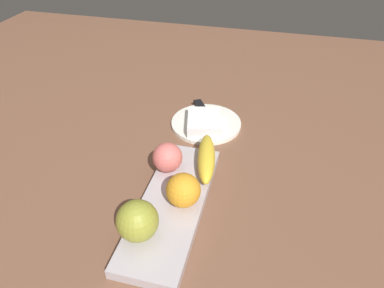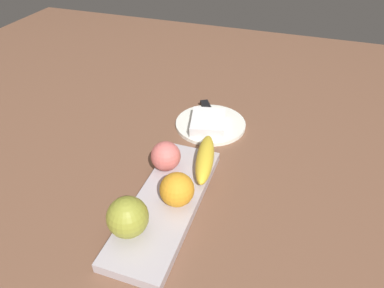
{
  "view_description": "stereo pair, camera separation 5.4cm",
  "coord_description": "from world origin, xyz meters",
  "px_view_note": "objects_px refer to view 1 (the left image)",
  "views": [
    {
      "loc": [
        0.48,
        0.17,
        0.57
      ],
      "look_at": [
        -0.19,
        0.0,
        0.05
      ],
      "focal_mm": 32.84,
      "sensor_mm": 36.0,
      "label": 1
    },
    {
      "loc": [
        0.47,
        0.22,
        0.57
      ],
      "look_at": [
        -0.19,
        0.0,
        0.05
      ],
      "focal_mm": 32.84,
      "sensor_mm": 36.0,
      "label": 2
    }
  ],
  "objects_px": {
    "banana": "(206,158)",
    "folded_napkin": "(205,122)",
    "fruit_tray": "(173,204)",
    "dinner_plate": "(206,123)",
    "knife": "(203,111)",
    "apple": "(137,221)",
    "orange_near_apple": "(183,190)",
    "peach": "(168,157)"
  },
  "relations": [
    {
      "from": "fruit_tray",
      "to": "orange_near_apple",
      "type": "height_order",
      "value": "orange_near_apple"
    },
    {
      "from": "fruit_tray",
      "to": "folded_napkin",
      "type": "xyz_separation_m",
      "value": [
        -0.31,
        0.0,
        0.01
      ]
    },
    {
      "from": "banana",
      "to": "orange_near_apple",
      "type": "bearing_deg",
      "value": 160.37
    },
    {
      "from": "banana",
      "to": "orange_near_apple",
      "type": "distance_m",
      "value": 0.14
    },
    {
      "from": "knife",
      "to": "banana",
      "type": "bearing_deg",
      "value": -16.68
    },
    {
      "from": "apple",
      "to": "dinner_plate",
      "type": "relative_size",
      "value": 0.4
    },
    {
      "from": "banana",
      "to": "knife",
      "type": "relative_size",
      "value": 1.08
    },
    {
      "from": "knife",
      "to": "folded_napkin",
      "type": "bearing_deg",
      "value": -15.23
    },
    {
      "from": "banana",
      "to": "fruit_tray",
      "type": "bearing_deg",
      "value": 150.75
    },
    {
      "from": "apple",
      "to": "peach",
      "type": "bearing_deg",
      "value": -178.76
    },
    {
      "from": "fruit_tray",
      "to": "folded_napkin",
      "type": "height_order",
      "value": "folded_napkin"
    },
    {
      "from": "peach",
      "to": "folded_napkin",
      "type": "relative_size",
      "value": 0.6
    },
    {
      "from": "dinner_plate",
      "to": "folded_napkin",
      "type": "height_order",
      "value": "folded_napkin"
    },
    {
      "from": "banana",
      "to": "knife",
      "type": "xyz_separation_m",
      "value": [
        -0.25,
        -0.06,
        -0.03
      ]
    },
    {
      "from": "dinner_plate",
      "to": "knife",
      "type": "relative_size",
      "value": 1.23
    },
    {
      "from": "fruit_tray",
      "to": "orange_near_apple",
      "type": "relative_size",
      "value": 5.25
    },
    {
      "from": "banana",
      "to": "dinner_plate",
      "type": "height_order",
      "value": "banana"
    },
    {
      "from": "dinner_plate",
      "to": "knife",
      "type": "xyz_separation_m",
      "value": [
        -0.05,
        -0.02,
        0.01
      ]
    },
    {
      "from": "banana",
      "to": "folded_napkin",
      "type": "relative_size",
      "value": 1.52
    },
    {
      "from": "orange_near_apple",
      "to": "knife",
      "type": "height_order",
      "value": "orange_near_apple"
    },
    {
      "from": "apple",
      "to": "knife",
      "type": "distance_m",
      "value": 0.49
    },
    {
      "from": "orange_near_apple",
      "to": "knife",
      "type": "bearing_deg",
      "value": -173.26
    },
    {
      "from": "fruit_tray",
      "to": "orange_near_apple",
      "type": "xyz_separation_m",
      "value": [
        -0.0,
        0.02,
        0.05
      ]
    },
    {
      "from": "apple",
      "to": "folded_napkin",
      "type": "bearing_deg",
      "value": 174.97
    },
    {
      "from": "orange_near_apple",
      "to": "knife",
      "type": "xyz_separation_m",
      "value": [
        -0.38,
        -0.05,
        -0.04
      ]
    },
    {
      "from": "banana",
      "to": "dinner_plate",
      "type": "xyz_separation_m",
      "value": [
        -0.2,
        -0.04,
        -0.04
      ]
    },
    {
      "from": "peach",
      "to": "knife",
      "type": "xyz_separation_m",
      "value": [
        -0.29,
        0.02,
        -0.04
      ]
    },
    {
      "from": "folded_napkin",
      "to": "dinner_plate",
      "type": "bearing_deg",
      "value": 180.0
    },
    {
      "from": "knife",
      "to": "apple",
      "type": "bearing_deg",
      "value": -33.11
    },
    {
      "from": "orange_near_apple",
      "to": "folded_napkin",
      "type": "xyz_separation_m",
      "value": [
        -0.31,
        -0.02,
        -0.03
      ]
    },
    {
      "from": "fruit_tray",
      "to": "dinner_plate",
      "type": "distance_m",
      "value": 0.34
    },
    {
      "from": "apple",
      "to": "peach",
      "type": "relative_size",
      "value": 1.15
    },
    {
      "from": "knife",
      "to": "fruit_tray",
      "type": "bearing_deg",
      "value": -28.17
    },
    {
      "from": "orange_near_apple",
      "to": "fruit_tray",
      "type": "bearing_deg",
      "value": -87.65
    },
    {
      "from": "fruit_tray",
      "to": "folded_napkin",
      "type": "distance_m",
      "value": 0.31
    },
    {
      "from": "dinner_plate",
      "to": "fruit_tray",
      "type": "bearing_deg",
      "value": 0.0
    },
    {
      "from": "dinner_plate",
      "to": "banana",
      "type": "bearing_deg",
      "value": 12.3
    },
    {
      "from": "fruit_tray",
      "to": "dinner_plate",
      "type": "bearing_deg",
      "value": 180.0
    },
    {
      "from": "fruit_tray",
      "to": "peach",
      "type": "height_order",
      "value": "peach"
    },
    {
      "from": "orange_near_apple",
      "to": "folded_napkin",
      "type": "bearing_deg",
      "value": -175.53
    },
    {
      "from": "fruit_tray",
      "to": "banana",
      "type": "height_order",
      "value": "banana"
    },
    {
      "from": "peach",
      "to": "folded_napkin",
      "type": "bearing_deg",
      "value": 169.22
    }
  ]
}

